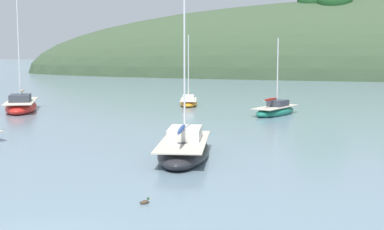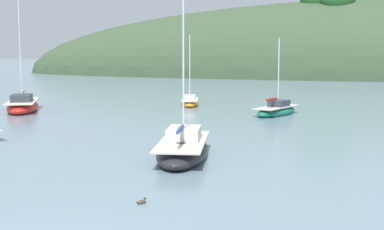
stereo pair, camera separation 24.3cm
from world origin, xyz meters
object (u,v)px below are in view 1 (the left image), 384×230
at_px(sailboat_orange_cutter, 189,102).
at_px(sailboat_grey_yawl, 276,110).
at_px(sailboat_navy_dinghy, 21,106).
at_px(sailboat_white_near, 184,149).
at_px(duck_trailing, 145,202).

xyz_separation_m(sailboat_orange_cutter, sailboat_grey_yawl, (8.17, -5.28, 0.03)).
bearing_deg(sailboat_navy_dinghy, sailboat_grey_yawl, 5.46).
xyz_separation_m(sailboat_white_near, sailboat_orange_cutter, (-4.94, 23.20, -0.11)).
distance_m(sailboat_navy_dinghy, sailboat_orange_cutter, 14.54).
bearing_deg(sailboat_grey_yawl, sailboat_white_near, -100.22).
xyz_separation_m(sailboat_navy_dinghy, duck_trailing, (17.99, -23.85, -0.38)).
xyz_separation_m(sailboat_grey_yawl, duck_trailing, (-2.77, -25.83, -0.29)).
height_order(sailboat_grey_yawl, duck_trailing, sailboat_grey_yawl).
relative_size(sailboat_grey_yawl, duck_trailing, 16.10).
relative_size(sailboat_white_near, sailboat_grey_yawl, 1.44).
relative_size(sailboat_orange_cutter, sailboat_grey_yawl, 1.05).
bearing_deg(sailboat_navy_dinghy, sailboat_white_near, -42.26).
bearing_deg(sailboat_white_near, sailboat_navy_dinghy, 137.74).
xyz_separation_m(sailboat_orange_cutter, duck_trailing, (5.40, -31.11, -0.26)).
xyz_separation_m(sailboat_navy_dinghy, sailboat_grey_yawl, (20.77, 1.98, -0.09)).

